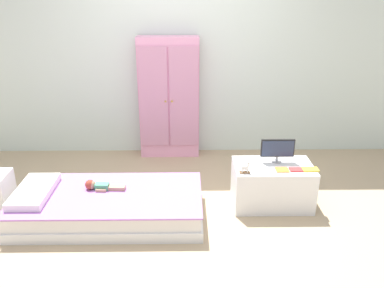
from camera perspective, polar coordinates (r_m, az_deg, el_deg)
The scene contains 12 objects.
ground_plane at distance 4.00m, azimuth -2.29°, elevation -9.82°, with size 10.00×10.00×0.02m, color tan.
back_wall at distance 5.02m, azimuth -2.10°, elevation 13.53°, with size 6.40×0.05×2.70m, color silver.
bed at distance 3.93m, azimuth -11.95°, elevation -8.71°, with size 1.80×0.89×0.26m.
pillow at distance 4.04m, azimuth -21.94°, elevation -6.36°, with size 0.32×0.64×0.07m, color white.
doll at distance 3.95m, azimuth -13.55°, elevation -5.89°, with size 0.39×0.14×0.10m.
wardrobe at distance 5.00m, azimuth -3.35°, elevation 6.62°, with size 0.75×0.25×1.53m.
tv_stand at distance 4.09m, azimuth 11.54°, elevation -5.83°, with size 0.78×0.48×0.44m, color white.
tv_monitor at distance 4.02m, azimuth 12.32°, elevation -0.71°, with size 0.34×0.10×0.24m.
rocking_horse_toy at distance 3.77m, azimuth 7.83°, elevation -3.39°, with size 0.10×0.04×0.12m.
book_orange at distance 3.91m, azimuth 12.95°, elevation -3.66°, with size 0.12×0.11×0.01m, color orange.
book_red at distance 3.95m, azimuth 14.87°, elevation -3.61°, with size 0.13×0.09×0.01m, color #CC3838.
book_yellow at distance 3.98m, azimuth 16.78°, elevation -3.55°, with size 0.16×0.10×0.01m, color gold.
Camera 1 is at (0.11, -3.39, 2.12)m, focal length 36.75 mm.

